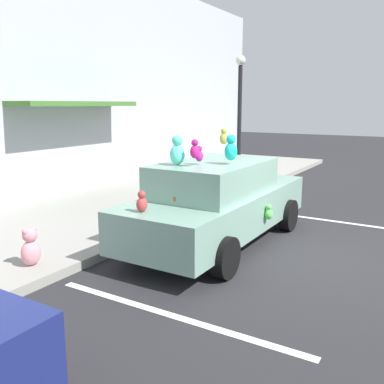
{
  "coord_description": "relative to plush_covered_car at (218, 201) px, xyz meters",
  "views": [
    {
      "loc": [
        -6.84,
        -1.68,
        2.53
      ],
      "look_at": [
        -0.11,
        2.4,
        0.9
      ],
      "focal_mm": 39.57,
      "sensor_mm": 36.0,
      "label": 1
    }
  ],
  "objects": [
    {
      "name": "street_lamp_post",
      "position": [
        4.49,
        1.7,
        1.64
      ],
      "size": [
        0.28,
        0.28,
        3.72
      ],
      "color": "black",
      "rests_on": "sidewalk"
    },
    {
      "name": "ground_plane",
      "position": [
        0.18,
        -1.8,
        -0.8
      ],
      "size": [
        60.0,
        60.0,
        0.0
      ],
      "primitive_type": "plane",
      "color": "#262628"
    },
    {
      "name": "sidewalk",
      "position": [
        0.18,
        3.2,
        -0.73
      ],
      "size": [
        24.0,
        4.0,
        0.15
      ],
      "primitive_type": "cube",
      "color": "gray",
      "rests_on": "ground"
    },
    {
      "name": "parking_stripe_rear",
      "position": [
        -2.72,
        -0.8,
        -0.8
      ],
      "size": [
        0.12,
        3.6,
        0.01
      ],
      "primitive_type": "cube",
      "color": "silver",
      "rests_on": "ground"
    },
    {
      "name": "storefront_building",
      "position": [
        0.19,
        5.35,
        2.39
      ],
      "size": [
        24.0,
        1.25,
        6.4
      ],
      "color": "#B2B7C1",
      "rests_on": "ground"
    },
    {
      "name": "teddy_bear_on_sidewalk",
      "position": [
        -2.75,
        1.73,
        -0.38
      ],
      "size": [
        0.31,
        0.26,
        0.59
      ],
      "color": "pink",
      "rests_on": "sidewalk"
    },
    {
      "name": "parking_stripe_front",
      "position": [
        2.68,
        -0.8,
        -0.8
      ],
      "size": [
        0.12,
        3.6,
        0.01
      ],
      "primitive_type": "cube",
      "color": "silver",
      "rests_on": "ground"
    },
    {
      "name": "plush_covered_car",
      "position": [
        0.0,
        0.0,
        0.0
      ],
      "size": [
        4.59,
        1.9,
        2.06
      ],
      "color": "gray",
      "rests_on": "ground"
    }
  ]
}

